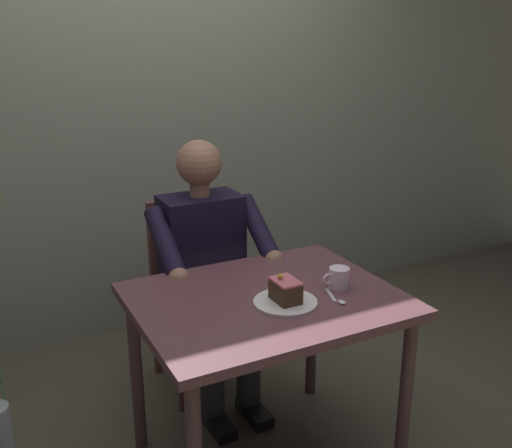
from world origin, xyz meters
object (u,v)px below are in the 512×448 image
at_px(dining_table, 266,319).
at_px(chair, 195,283).
at_px(coffee_cup, 339,277).
at_px(cake_slice, 285,290).
at_px(seated_person, 209,269).
at_px(dessert_spoon, 337,299).

xyz_separation_m(dining_table, chair, (0.00, -0.73, -0.14)).
distance_m(dining_table, coffee_cup, 0.32).
distance_m(dining_table, chair, 0.74).
relative_size(cake_slice, coffee_cup, 1.02).
distance_m(seated_person, coffee_cup, 0.69).
distance_m(dining_table, dessert_spoon, 0.28).
height_order(coffee_cup, dessert_spoon, coffee_cup).
bearing_deg(cake_slice, dessert_spoon, 161.15).
height_order(chair, dessert_spoon, chair).
bearing_deg(cake_slice, coffee_cup, -173.93).
xyz_separation_m(chair, coffee_cup, (-0.28, 0.79, 0.28)).
xyz_separation_m(seated_person, cake_slice, (-0.03, 0.64, 0.15)).
relative_size(dining_table, coffee_cup, 8.51).
bearing_deg(coffee_cup, chair, -70.31).
xyz_separation_m(chair, seated_person, (-0.00, 0.17, 0.14)).
bearing_deg(seated_person, dessert_spoon, 106.96).
xyz_separation_m(dining_table, seated_person, (-0.00, -0.55, -0.00)).
bearing_deg(chair, cake_slice, 92.31).
distance_m(dining_table, cake_slice, 0.17).
relative_size(chair, coffee_cup, 8.01).
xyz_separation_m(chair, dessert_spoon, (-0.21, 0.87, 0.24)).
distance_m(coffee_cup, dessert_spoon, 0.12).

